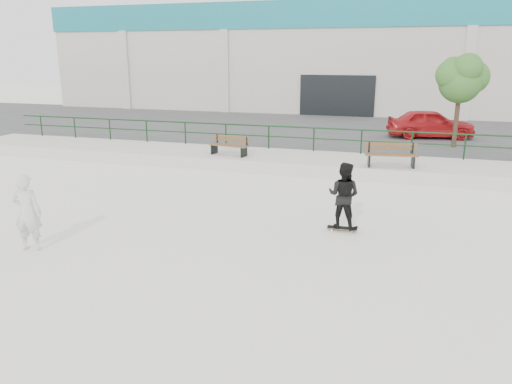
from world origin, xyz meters
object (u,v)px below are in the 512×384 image
(bench_left, at_px, (230,146))
(red_car, at_px, (430,123))
(tree, at_px, (462,77))
(standing_skater, at_px, (344,195))
(bench_right, at_px, (391,155))
(skateboard, at_px, (342,228))
(seated_skater, at_px, (27,213))

(bench_left, distance_m, red_car, 10.72)
(tree, bearing_deg, standing_skater, -107.08)
(tree, height_order, standing_skater, tree)
(bench_left, distance_m, bench_right, 6.44)
(skateboard, bearing_deg, bench_left, 128.65)
(skateboard, height_order, seated_skater, seated_skater)
(bench_right, height_order, seated_skater, seated_skater)
(skateboard, relative_size, standing_skater, 0.45)
(bench_right, xyz_separation_m, tree, (2.54, 5.08, 2.62))
(bench_left, relative_size, red_car, 0.43)
(bench_left, height_order, skateboard, bench_left)
(red_car, bearing_deg, skateboard, 158.86)
(skateboard, xyz_separation_m, seated_skater, (-6.89, -3.53, 0.85))
(bench_left, height_order, seated_skater, seated_skater)
(bench_right, xyz_separation_m, red_car, (1.53, 7.46, 0.28))
(red_car, relative_size, skateboard, 5.28)
(tree, bearing_deg, seated_skater, -125.01)
(bench_left, height_order, red_car, red_car)
(standing_skater, bearing_deg, bench_left, -37.27)
(tree, xyz_separation_m, seated_skater, (-10.34, -14.76, -2.63))
(red_car, xyz_separation_m, seated_skater, (-9.32, -17.14, -0.28))
(seated_skater, bearing_deg, bench_right, -141.69)
(bench_left, relative_size, seated_skater, 0.95)
(bench_right, height_order, red_car, red_car)
(red_car, relative_size, standing_skater, 2.37)
(skateboard, distance_m, standing_skater, 0.90)
(bench_left, bearing_deg, standing_skater, -38.53)
(bench_left, xyz_separation_m, red_car, (7.97, 7.16, 0.32))
(tree, xyz_separation_m, skateboard, (-3.45, -11.23, -3.48))
(red_car, height_order, skateboard, red_car)
(bench_right, distance_m, standing_skater, 6.22)
(standing_skater, bearing_deg, red_car, -88.04)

